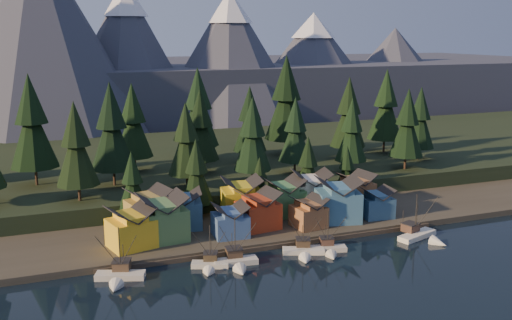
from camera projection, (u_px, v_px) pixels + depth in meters
name	position (u px, v px, depth m)	size (l,w,h in m)	color
ground	(308.00, 274.00, 113.49)	(500.00, 500.00, 0.00)	black
shore_strip	(242.00, 212.00, 149.83)	(400.00, 50.00, 1.50)	#353027
hillside	(193.00, 164.00, 194.98)	(420.00, 100.00, 6.00)	black
dock	(276.00, 243.00, 128.44)	(80.00, 4.00, 1.00)	#4A4035
mountain_ridge	(126.00, 73.00, 301.31)	(560.00, 190.00, 90.00)	#4C5062
boat_0	(119.00, 270.00, 109.91)	(10.24, 10.73, 11.45)	beige
boat_1	(210.00, 259.00, 115.66)	(8.23, 8.72, 9.86)	beige
boat_2	(237.00, 256.00, 116.81)	(9.56, 10.25, 11.23)	beige
boat_3	(304.00, 246.00, 122.72)	(9.67, 10.10, 10.54)	silver
boat_4	(329.00, 244.00, 124.18)	(8.70, 9.15, 10.00)	beige
boat_6	(422.00, 231.00, 132.01)	(11.50, 11.94, 11.68)	white
house_front_0	(131.00, 226.00, 122.71)	(10.98, 10.63, 9.10)	yellow
house_front_1	(162.00, 216.00, 127.02)	(10.84, 10.47, 10.40)	#4F7B43
house_front_2	(230.00, 219.00, 129.74)	(8.00, 8.06, 7.44)	#3C5C8F
house_front_3	(258.00, 209.00, 134.77)	(9.99, 9.63, 9.05)	#A13419
house_front_4	(309.00, 211.00, 135.90)	(8.00, 8.49, 7.26)	#9C6137
house_front_5	(338.00, 199.00, 139.93)	(11.99, 11.30, 10.69)	teal
house_front_6	(377.00, 202.00, 143.17)	(8.08, 7.71, 7.45)	#33597A
house_back_0	(148.00, 208.00, 133.53)	(11.03, 10.76, 9.98)	olive
house_back_1	(184.00, 208.00, 135.26)	(9.37, 9.46, 9.04)	#375D83
house_back_2	(241.00, 197.00, 142.75)	(10.57, 9.89, 10.14)	gold
house_back_3	(283.00, 196.00, 144.35)	(9.56, 8.52, 9.67)	#47834A
house_back_4	(311.00, 190.00, 148.76)	(11.08, 10.78, 10.31)	white
house_back_5	(355.00, 189.00, 151.15)	(9.39, 9.47, 9.25)	#935D34
tree_hill_1	(32.00, 125.00, 153.33)	(13.12, 13.12, 30.57)	#332319
tree_hill_2	(76.00, 147.00, 139.19)	(10.74, 10.74, 25.02)	#332319
tree_hill_3	(112.00, 129.00, 153.20)	(12.18, 12.18, 28.38)	#332319
tree_hill_4	(133.00, 123.00, 169.86)	(11.43, 11.43, 26.62)	#332319
tree_hill_5	(186.00, 142.00, 150.89)	(10.02, 10.02, 23.33)	#332319
tree_hill_6	(200.00, 128.00, 167.12)	(10.80, 10.80, 25.17)	#332319
tree_hill_7	(252.00, 137.00, 155.18)	(10.38, 10.38, 24.18)	#332319
tree_hill_8	(250.00, 121.00, 179.77)	(10.66, 10.66, 24.82)	#332319
tree_hill_9	(295.00, 132.00, 167.25)	(9.81, 9.81, 22.86)	#332319
tree_hill_10	(286.00, 101.00, 191.52)	(14.51, 14.51, 33.80)	#332319
tree_hill_11	(352.00, 132.00, 168.26)	(9.62, 9.62, 22.40)	#332319
tree_hill_12	(348.00, 115.00, 185.05)	(11.70, 11.70, 27.26)	#332319
tree_hill_13	(407.00, 125.00, 172.36)	(10.65, 10.65, 24.80)	#332319
tree_hill_14	(386.00, 107.00, 196.54)	(12.43, 12.43, 28.96)	#332319
tree_hill_15	(198.00, 110.00, 183.41)	(13.01, 13.01, 30.30)	#332319
tree_hill_17	(420.00, 120.00, 185.73)	(10.31, 10.31, 24.02)	#332319
tree_shore_0	(133.00, 184.00, 137.88)	(7.65, 7.65, 17.83)	#332319
tree_shore_1	(197.00, 174.00, 143.16)	(8.53, 8.53, 19.88)	#332319
tree_shore_2	(260.00, 180.00, 149.74)	(5.98, 5.98, 13.94)	#332319
tree_shore_3	(308.00, 167.00, 154.04)	(7.90, 7.90, 18.39)	#332319
tree_shore_4	(347.00, 170.00, 158.58)	(6.47, 6.47, 15.07)	#332319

